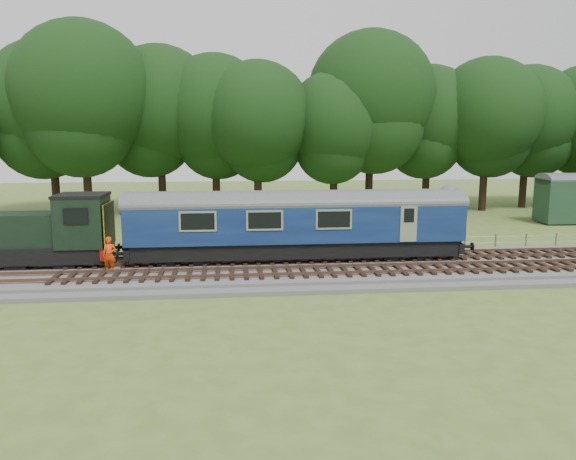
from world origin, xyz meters
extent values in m
plane|color=#536926|center=(0.00, 0.00, 0.00)|extent=(120.00, 120.00, 0.00)
cube|color=#4C4C4F|center=(0.00, 0.00, 0.17)|extent=(70.00, 7.00, 0.35)
cube|color=brown|center=(0.00, 0.68, 0.49)|extent=(66.50, 0.07, 0.14)
cube|color=brown|center=(0.00, 2.12, 0.49)|extent=(66.50, 0.07, 0.14)
cube|color=brown|center=(0.00, -2.32, 0.49)|extent=(66.50, 0.07, 0.14)
cube|color=brown|center=(0.00, -0.88, 0.49)|extent=(66.50, 0.07, 0.14)
cube|color=black|center=(-4.91, 1.40, 1.06)|extent=(17.46, 2.52, 0.85)
cube|color=#0F1751|center=(-4.91, 1.40, 2.48)|extent=(18.00, 2.80, 2.05)
cube|color=yellow|center=(4.11, 1.40, 2.11)|extent=(0.06, 2.74, 1.30)
cube|color=black|center=(1.09, 1.40, 0.86)|extent=(2.60, 2.00, 0.55)
cube|color=black|center=(-10.91, 1.40, 0.86)|extent=(2.60, 2.00, 0.55)
cube|color=black|center=(-19.31, 1.40, 1.01)|extent=(8.73, 2.39, 0.85)
cube|color=black|center=(-16.11, 1.40, 2.66)|extent=(2.40, 2.55, 2.60)
cube|color=#9A0F0B|center=(-14.93, 1.40, 1.06)|extent=(0.25, 2.60, 0.55)
cube|color=yellow|center=(-14.79, 1.40, 2.46)|extent=(0.06, 2.55, 2.30)
imported|color=#F5430C|center=(-14.45, -0.54, 1.24)|extent=(0.68, 0.48, 1.78)
camera|label=1|loc=(-8.40, -28.42, 7.05)|focal=35.00mm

